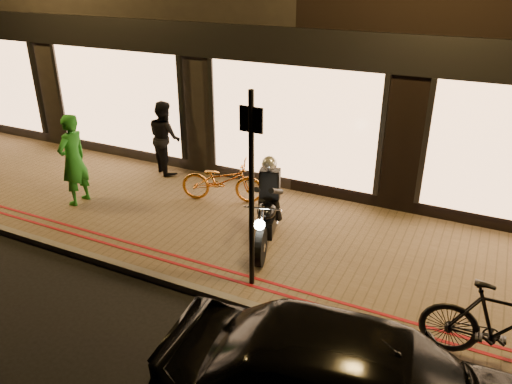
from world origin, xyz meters
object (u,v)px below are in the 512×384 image
bicycle_gold (222,181)px  person_green (73,160)px  motorcycle (268,212)px  sign_post (251,183)px

bicycle_gold → person_green: bearing=100.7°
bicycle_gold → person_green: 2.98m
motorcycle → bicycle_gold: bearing=128.1°
motorcycle → sign_post: bearing=-91.6°
motorcycle → person_green: person_green is taller
bicycle_gold → person_green: (-2.60, -1.37, 0.48)m
bicycle_gold → sign_post: bearing=-158.9°
motorcycle → sign_post: (0.29, -1.20, 1.06)m
person_green → sign_post: bearing=76.8°
motorcycle → person_green: (-4.17, -0.20, 0.31)m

